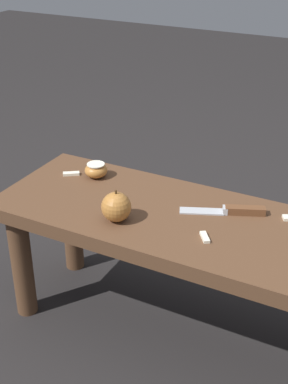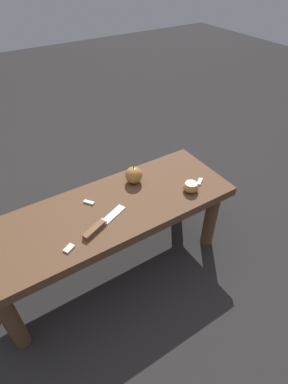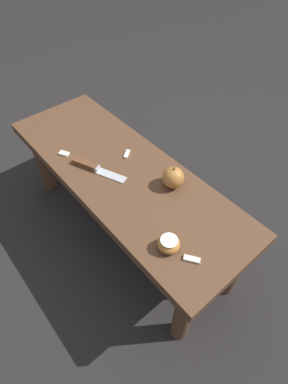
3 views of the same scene
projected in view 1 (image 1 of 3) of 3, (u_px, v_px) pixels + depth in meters
ground_plane at (189, 334)px, 1.52m from camera, size 8.00×8.00×0.00m
wooden_bench at (194, 242)px, 1.37m from camera, size 1.07×0.38×0.38m
knife at (235, 211)px, 1.37m from camera, size 0.21×0.11×0.02m
apple_whole at (116, 207)px, 1.33m from camera, size 0.08×0.08×0.09m
apple_cut at (96, 170)px, 1.55m from camera, size 0.07×0.07×0.04m
apple_slice_near_knife at (71, 174)px, 1.57m from camera, size 0.05×0.04×0.01m
apple_slice_center at (205, 237)px, 1.27m from camera, size 0.04×0.05×0.01m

